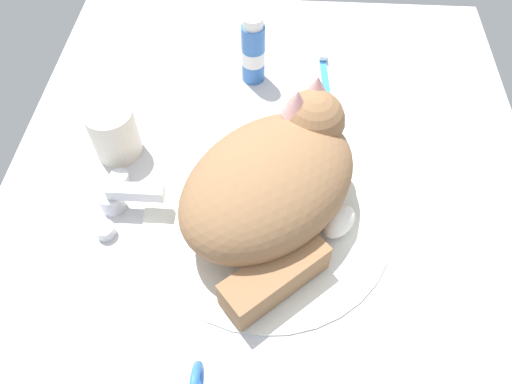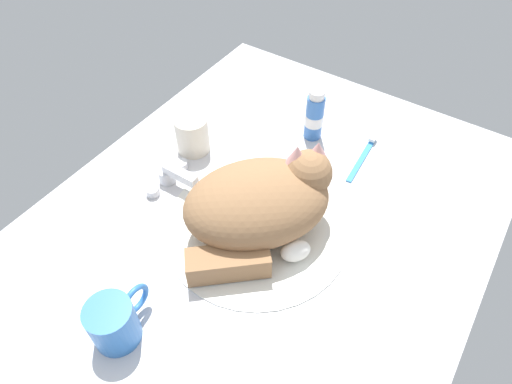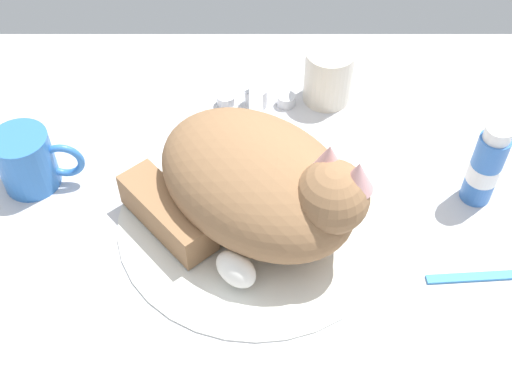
# 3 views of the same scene
# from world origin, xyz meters

# --- Properties ---
(ground_plane) EXTENTS (1.10, 0.83, 0.03)m
(ground_plane) POSITION_xyz_m (0.00, 0.00, -0.01)
(ground_plane) COLOR silver
(sink_basin) EXTENTS (0.36, 0.36, 0.01)m
(sink_basin) POSITION_xyz_m (0.00, 0.00, 0.00)
(sink_basin) COLOR silver
(sink_basin) RESTS_ON ground_plane
(faucet) EXTENTS (0.12, 0.10, 0.05)m
(faucet) POSITION_xyz_m (0.00, 0.22, 0.02)
(faucet) COLOR silver
(faucet) RESTS_ON ground_plane
(cat) EXTENTS (0.35, 0.32, 0.16)m
(cat) POSITION_xyz_m (0.00, -0.01, 0.08)
(cat) COLOR #936B47
(cat) RESTS_ON sink_basin
(coffee_mug) EXTENTS (0.12, 0.08, 0.09)m
(coffee_mug) POSITION_xyz_m (-0.31, 0.07, 0.04)
(coffee_mug) COLOR #3372C6
(coffee_mug) RESTS_ON ground_plane
(rinse_cup) EXTENTS (0.07, 0.07, 0.09)m
(rinse_cup) POSITION_xyz_m (0.11, 0.24, 0.04)
(rinse_cup) COLOR silver
(rinse_cup) RESTS_ON ground_plane
(toothpaste_bottle) EXTENTS (0.04, 0.04, 0.13)m
(toothpaste_bottle) POSITION_xyz_m (0.30, 0.04, 0.06)
(toothpaste_bottle) COLOR #3870C6
(toothpaste_bottle) RESTS_ON ground_plane
(toothbrush) EXTENTS (0.16, 0.02, 0.02)m
(toothbrush) POSITION_xyz_m (0.30, -0.09, 0.01)
(toothbrush) COLOR #388CD8
(toothbrush) RESTS_ON ground_plane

